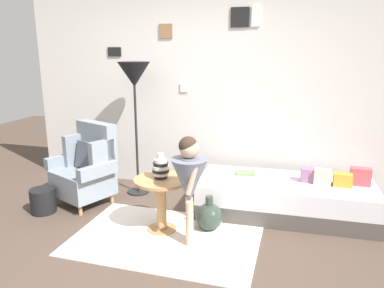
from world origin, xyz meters
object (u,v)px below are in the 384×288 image
at_px(floor_lamp, 134,80).
at_px(magazine_basket, 43,201).
at_px(side_table, 161,194).
at_px(person_child, 189,178).
at_px(daybed, 285,198).
at_px(demijohn_near, 209,216).
at_px(vase_striped, 161,168).
at_px(book_on_daybed, 246,173).
at_px(armchair, 87,168).

bearing_deg(floor_lamp, magazine_basket, -132.43).
bearing_deg(side_table, person_child, -27.59).
relative_size(daybed, demijohn_near, 5.27).
relative_size(vase_striped, demijohn_near, 0.71).
bearing_deg(daybed, person_child, -132.44).
height_order(daybed, vase_striped, vase_striped).
bearing_deg(book_on_daybed, demijohn_near, -110.94).
bearing_deg(vase_striped, side_table, -70.06).
distance_m(vase_striped, person_child, 0.41).
bearing_deg(vase_striped, person_child, -29.47).
relative_size(armchair, person_child, 0.91).
height_order(side_table, person_child, person_child).
distance_m(armchair, daybed, 2.34).
height_order(daybed, floor_lamp, floor_lamp).
distance_m(armchair, floor_lamp, 1.20).
bearing_deg(floor_lamp, side_table, -53.17).
bearing_deg(armchair, daybed, 7.18).
bearing_deg(floor_lamp, daybed, -4.83).
xyz_separation_m(person_child, magazine_basket, (-1.81, 0.21, -0.53)).
bearing_deg(demijohn_near, vase_striped, -164.27).
bearing_deg(person_child, daybed, 47.56).
bearing_deg(book_on_daybed, armchair, -167.72).
xyz_separation_m(vase_striped, book_on_daybed, (0.74, 0.83, -0.25)).
relative_size(book_on_daybed, demijohn_near, 0.60).
height_order(daybed, book_on_daybed, book_on_daybed).
relative_size(armchair, vase_striped, 3.76).
xyz_separation_m(person_child, book_on_daybed, (0.38, 1.03, -0.26)).
bearing_deg(daybed, floor_lamp, 175.17).
bearing_deg(floor_lamp, person_child, -46.55).
distance_m(side_table, book_on_daybed, 1.12).
bearing_deg(armchair, person_child, -23.10).
bearing_deg(armchair, side_table, -21.63).
xyz_separation_m(daybed, side_table, (-1.19, -0.74, 0.20)).
relative_size(demijohn_near, magazine_basket, 1.31).
bearing_deg(magazine_basket, book_on_daybed, 20.51).
bearing_deg(magazine_basket, person_child, -6.66).
height_order(demijohn_near, magazine_basket, demijohn_near).
relative_size(book_on_daybed, magazine_basket, 0.79).
xyz_separation_m(vase_striped, floor_lamp, (-0.66, 0.87, 0.79)).
bearing_deg(demijohn_near, side_table, -161.92).
distance_m(person_child, book_on_daybed, 1.13).
height_order(side_table, vase_striped, vase_striped).
distance_m(armchair, magazine_basket, 0.62).
xyz_separation_m(armchair, book_on_daybed, (1.85, 0.40, -0.02)).
bearing_deg(magazine_basket, side_table, -1.09).
height_order(daybed, person_child, person_child).
xyz_separation_m(floor_lamp, person_child, (1.02, -1.08, -0.78)).
xyz_separation_m(daybed, magazine_basket, (-2.65, -0.71, -0.06)).
relative_size(person_child, demijohn_near, 2.90).
bearing_deg(book_on_daybed, vase_striped, -131.63).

